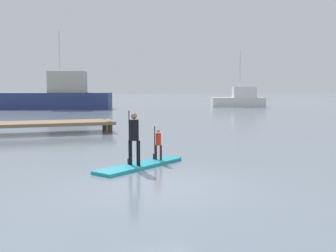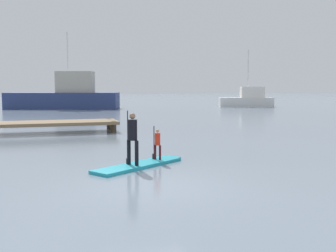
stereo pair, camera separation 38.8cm
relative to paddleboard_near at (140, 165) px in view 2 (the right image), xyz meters
name	(u,v)px [view 2 (the right image)]	position (x,y,z in m)	size (l,w,h in m)	color
ground_plane	(151,185)	(-0.29, -2.56, -0.05)	(240.00, 240.00, 0.00)	gray
paddleboard_near	(140,165)	(0.00, 0.00, 0.00)	(3.43, 2.62, 0.10)	#1E9EB2
paddler_adult	(132,135)	(-0.28, -0.18, 1.01)	(0.41, 0.45, 1.74)	black
paddler_child_solo	(157,143)	(0.73, 0.50, 0.64)	(0.27, 0.33, 1.15)	#4C1419
fishing_boat_white_large	(65,97)	(-0.57, 35.29, 1.35)	(13.10, 7.11, 8.75)	navy
fishing_boat_green_midground	(247,99)	(21.68, 33.27, 0.88)	(7.01, 3.98, 7.13)	silver
floating_dock	(24,124)	(-4.06, 10.73, 0.49)	(10.28, 2.33, 0.64)	#846B4C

